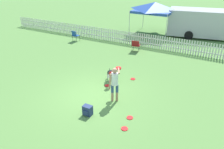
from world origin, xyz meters
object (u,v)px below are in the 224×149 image
(canopy_tent_main, at_px, (155,7))
(handler_person, at_px, (115,80))
(frisbee_near_handler, at_px, (130,118))
(backpack_on_grass, at_px, (88,110))
(folding_chair_center, at_px, (75,35))
(equipment_trailer, at_px, (198,22))
(frisbee_far_scatter, at_px, (133,79))
(leaping_dog, at_px, (110,73))
(folding_chair_blue_left, at_px, (136,45))
(frisbee_midfield, at_px, (125,129))
(frisbee_near_dog, at_px, (107,86))

(canopy_tent_main, bearing_deg, handler_person, -78.71)
(frisbee_near_handler, relative_size, backpack_on_grass, 0.61)
(folding_chair_center, distance_m, equipment_trailer, 10.10)
(frisbee_near_handler, xyz_separation_m, frisbee_far_scatter, (-1.24, 3.05, 0.00))
(handler_person, xyz_separation_m, folding_chair_center, (-6.81, 6.08, -0.47))
(leaping_dog, bearing_deg, canopy_tent_main, -118.06)
(frisbee_far_scatter, xyz_separation_m, folding_chair_blue_left, (-1.59, 3.99, 0.45))
(folding_chair_center, bearing_deg, handler_person, 144.15)
(frisbee_far_scatter, height_order, folding_chair_blue_left, folding_chair_blue_left)
(frisbee_midfield, height_order, canopy_tent_main, canopy_tent_main)
(frisbee_near_dog, xyz_separation_m, frisbee_far_scatter, (0.81, 1.26, 0.00))
(frisbee_near_dog, xyz_separation_m, folding_chair_center, (-5.87, 5.12, 0.48))
(frisbee_far_scatter, relative_size, folding_chair_blue_left, 0.31)
(frisbee_near_handler, distance_m, backpack_on_grass, 1.66)
(backpack_on_grass, xyz_separation_m, equipment_trailer, (1.66, 13.60, 0.97))
(folding_chair_center, bearing_deg, frisbee_far_scatter, 155.86)
(leaping_dog, height_order, equipment_trailer, equipment_trailer)
(frisbee_near_handler, height_order, frisbee_midfield, same)
(folding_chair_blue_left, bearing_deg, equipment_trailer, -127.31)
(frisbee_near_handler, xyz_separation_m, backpack_on_grass, (-1.53, -0.61, 0.19))
(handler_person, height_order, frisbee_near_dog, handler_person)
(folding_chair_center, bearing_deg, frisbee_near_dog, 144.82)
(frisbee_midfield, distance_m, backpack_on_grass, 1.65)
(backpack_on_grass, relative_size, folding_chair_blue_left, 0.51)
(frisbee_near_handler, distance_m, equipment_trailer, 13.04)
(canopy_tent_main, bearing_deg, backpack_on_grass, -81.89)
(frisbee_near_dog, relative_size, folding_chair_blue_left, 0.31)
(frisbee_far_scatter, bearing_deg, folding_chair_center, 149.95)
(frisbee_far_scatter, xyz_separation_m, canopy_tent_main, (-2.09, 8.91, 2.25))
(handler_person, relative_size, frisbee_near_dog, 6.31)
(backpack_on_grass, bearing_deg, handler_person, 73.25)
(frisbee_midfield, distance_m, frisbee_far_scatter, 3.95)
(frisbee_midfield, xyz_separation_m, folding_chair_center, (-8.02, 7.58, 0.48))
(backpack_on_grass, bearing_deg, folding_chair_blue_left, 99.63)
(backpack_on_grass, relative_size, folding_chair_center, 0.49)
(leaping_dog, distance_m, folding_chair_center, 7.39)
(folding_chair_center, height_order, canopy_tent_main, canopy_tent_main)
(canopy_tent_main, xyz_separation_m, equipment_trailer, (3.45, 1.04, -1.10))
(backpack_on_grass, xyz_separation_m, folding_chair_center, (-6.38, 7.52, 0.30))
(frisbee_near_handler, height_order, backpack_on_grass, backpack_on_grass)
(frisbee_near_dog, distance_m, canopy_tent_main, 10.49)
(canopy_tent_main, height_order, equipment_trailer, canopy_tent_main)
(handler_person, relative_size, frisbee_midfield, 6.31)
(frisbee_midfield, relative_size, backpack_on_grass, 0.61)
(leaping_dog, xyz_separation_m, canopy_tent_main, (-1.18, 9.66, 1.80))
(backpack_on_grass, xyz_separation_m, canopy_tent_main, (-1.79, 12.56, 2.07))
(frisbee_midfield, relative_size, folding_chair_center, 0.30)
(frisbee_near_dog, xyz_separation_m, canopy_tent_main, (-1.28, 10.16, 2.25))
(equipment_trailer, bearing_deg, frisbee_midfield, -100.64)
(backpack_on_grass, distance_m, folding_chair_center, 9.87)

